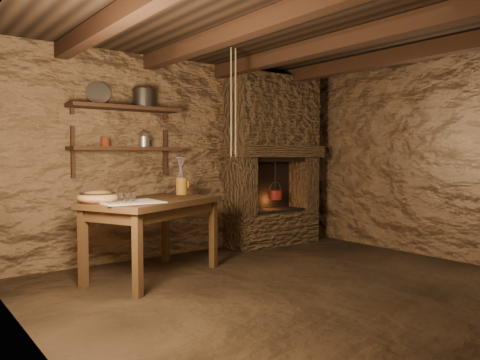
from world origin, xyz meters
TOP-DOWN VIEW (x-y plane):
  - floor at (0.00, 0.00)m, footprint 4.50×4.50m
  - back_wall at (0.00, 2.00)m, footprint 4.50×0.04m
  - left_wall at (-2.25, 0.00)m, footprint 0.04×4.00m
  - right_wall at (2.25, 0.00)m, footprint 0.04×4.00m
  - ceiling at (0.00, 0.00)m, footprint 4.50×4.00m
  - beam_far_left at (-1.50, 0.00)m, footprint 0.14×3.95m
  - beam_mid_left at (-0.50, 0.00)m, footprint 0.14×3.95m
  - beam_mid_right at (0.50, 0.00)m, footprint 0.14×3.95m
  - beam_far_right at (1.50, 0.00)m, footprint 0.14×3.95m
  - shelf_lower at (-0.85, 1.84)m, footprint 1.25×0.30m
  - shelf_upper at (-0.85, 1.84)m, footprint 1.25×0.30m
  - hearth at (1.25, 1.77)m, footprint 1.43×0.51m
  - work_table at (-0.87, 1.16)m, footprint 1.58×1.29m
  - linen_cloth at (-1.20, 0.98)m, footprint 0.57×0.46m
  - pewter_cutlery_row at (-1.20, 0.96)m, footprint 0.47×0.19m
  - drinking_glasses at (-1.18, 1.09)m, footprint 0.18×0.05m
  - stoneware_jug at (-0.37, 1.46)m, footprint 0.14×0.14m
  - wooden_bowl at (-1.43, 1.16)m, footprint 0.48×0.48m
  - iron_stockpot at (-0.63, 1.84)m, footprint 0.27×0.27m
  - tin_pan at (-1.12, 1.94)m, footprint 0.29×0.19m
  - small_kettle at (-0.64, 1.84)m, footprint 0.19×0.15m
  - rusty_tin at (-1.09, 1.84)m, footprint 0.10×0.10m
  - red_pot at (1.25, 1.72)m, footprint 0.23×0.23m
  - hanging_ropes at (0.05, 1.05)m, footprint 0.08×0.08m

SIDE VIEW (x-z plane):
  - floor at x=0.00m, z-range 0.00..0.00m
  - work_table at x=-0.87m, z-range 0.03..0.82m
  - red_pot at x=1.25m, z-range 0.42..0.96m
  - linen_cloth at x=-1.20m, z-range 0.79..0.79m
  - pewter_cutlery_row at x=-1.20m, z-range 0.79..0.81m
  - drinking_glasses at x=-1.18m, z-range 0.79..0.87m
  - wooden_bowl at x=-1.43m, z-range 0.76..0.90m
  - stoneware_jug at x=-0.37m, z-range 0.76..1.19m
  - back_wall at x=0.00m, z-range 0.00..2.40m
  - left_wall at x=-2.25m, z-range 0.00..2.40m
  - right_wall at x=2.25m, z-range 0.00..2.40m
  - hearth at x=1.25m, z-range 0.08..2.38m
  - shelf_lower at x=-0.85m, z-range 1.28..1.32m
  - rusty_tin at x=-1.09m, z-range 1.32..1.42m
  - small_kettle at x=-0.64m, z-range 1.29..1.47m
  - shelf_upper at x=-0.85m, z-range 1.73..1.77m
  - hanging_ropes at x=0.05m, z-range 1.20..2.40m
  - iron_stockpot at x=-0.63m, z-range 1.77..1.95m
  - tin_pan at x=-1.12m, z-range 1.77..2.03m
  - beam_far_left at x=-1.50m, z-range 2.23..2.39m
  - beam_mid_left at x=-0.50m, z-range 2.23..2.39m
  - beam_mid_right at x=0.50m, z-range 2.23..2.39m
  - beam_far_right at x=1.50m, z-range 2.23..2.39m
  - ceiling at x=0.00m, z-range 2.38..2.42m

